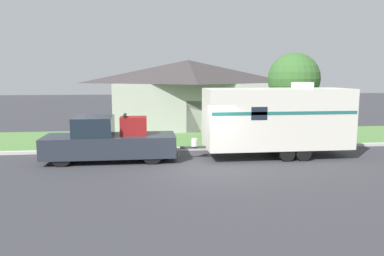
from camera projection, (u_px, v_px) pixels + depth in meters
ground_plane at (206, 168)px, 15.24m from camera, size 120.00×120.00×0.00m
curb_strip at (195, 149)px, 18.92m from camera, size 80.00×0.30×0.14m
lawn_strip at (187, 138)px, 22.51m from camera, size 80.00×7.00×0.03m
house_across_street at (188, 92)px, 27.56m from camera, size 11.29×7.57×4.85m
pickup_truck at (109, 141)px, 16.42m from camera, size 5.79×2.04×2.06m
travel_trailer at (277, 118)px, 17.19m from camera, size 7.74×2.41×3.43m
mailbox at (96, 128)px, 18.92m from camera, size 0.48×0.20×1.41m
tree_in_yard at (294, 79)px, 20.92m from camera, size 2.89×2.89×5.00m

